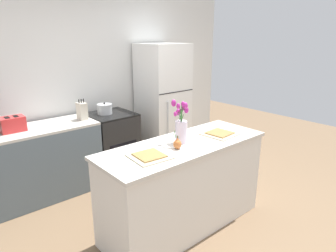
% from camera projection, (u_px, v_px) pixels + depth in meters
% --- Properties ---
extents(ground_plane, '(10.00, 10.00, 0.00)m').
position_uv_depth(ground_plane, '(183.00, 224.00, 3.23)').
color(ground_plane, brown).
extents(back_wall, '(5.20, 0.08, 2.70)m').
position_uv_depth(back_wall, '(89.00, 79.00, 4.28)').
color(back_wall, silver).
rests_on(back_wall, ground_plane).
extents(kitchen_island, '(1.80, 0.66, 0.93)m').
position_uv_depth(kitchen_island, '(184.00, 186.00, 3.09)').
color(kitchen_island, silver).
rests_on(kitchen_island, ground_plane).
extents(back_counter, '(1.68, 0.60, 0.90)m').
position_uv_depth(back_counter, '(28.00, 166.00, 3.59)').
color(back_counter, slate).
rests_on(back_counter, ground_plane).
extents(stove_range, '(0.60, 0.61, 0.90)m').
position_uv_depth(stove_range, '(112.00, 144.00, 4.32)').
color(stove_range, black).
rests_on(stove_range, ground_plane).
extents(refrigerator, '(0.68, 0.67, 1.83)m').
position_uv_depth(refrigerator, '(163.00, 103.00, 4.77)').
color(refrigerator, white).
rests_on(refrigerator, ground_plane).
extents(flower_vase, '(0.14, 0.18, 0.43)m').
position_uv_depth(flower_vase, '(181.00, 126.00, 2.92)').
color(flower_vase, silver).
rests_on(flower_vase, kitchen_island).
extents(pear_figurine, '(0.08, 0.08, 0.13)m').
position_uv_depth(pear_figurine, '(177.00, 144.00, 2.79)').
color(pear_figurine, '#C66B33').
rests_on(pear_figurine, kitchen_island).
extents(plate_setting_left, '(0.35, 0.35, 0.02)m').
position_uv_depth(plate_setting_left, '(149.00, 156.00, 2.62)').
color(plate_setting_left, beige).
rests_on(plate_setting_left, kitchen_island).
extents(plate_setting_right, '(0.35, 0.35, 0.02)m').
position_uv_depth(plate_setting_right, '(220.00, 134.00, 3.20)').
color(plate_setting_right, beige).
rests_on(plate_setting_right, kitchen_island).
extents(toaster, '(0.28, 0.18, 0.17)m').
position_uv_depth(toaster, '(12.00, 124.00, 3.40)').
color(toaster, red).
rests_on(toaster, back_counter).
extents(cooking_pot, '(0.21, 0.21, 0.16)m').
position_uv_depth(cooking_pot, '(105.00, 109.00, 4.15)').
color(cooking_pot, '#B2B5B7').
rests_on(cooking_pot, stove_range).
extents(knife_block, '(0.10, 0.14, 0.27)m').
position_uv_depth(knife_block, '(82.00, 111.00, 3.87)').
color(knife_block, beige).
rests_on(knife_block, back_counter).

